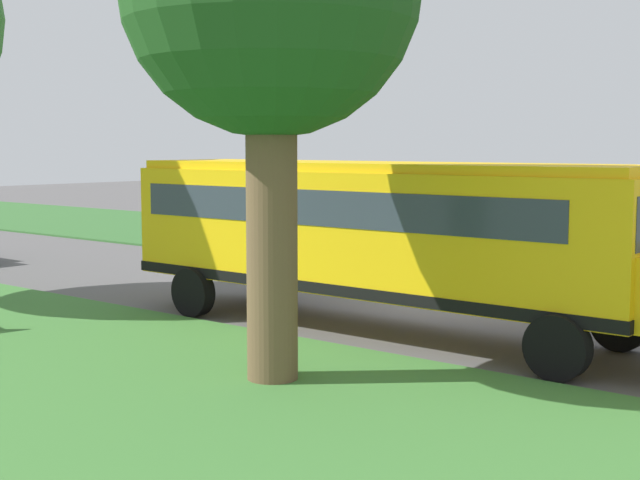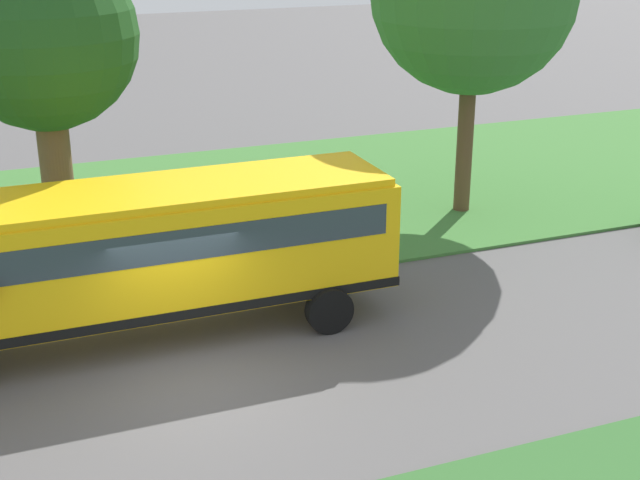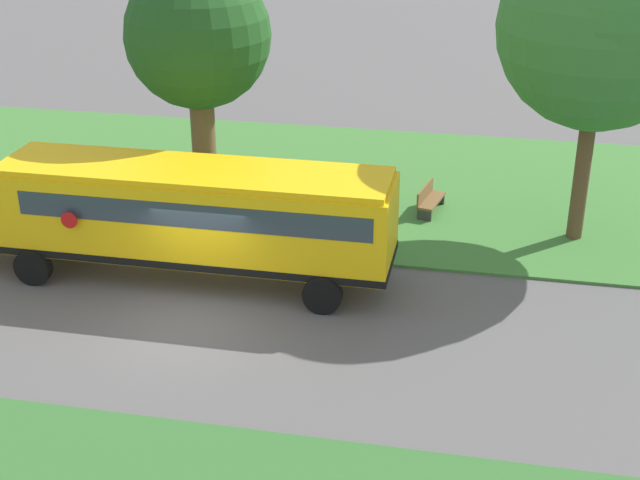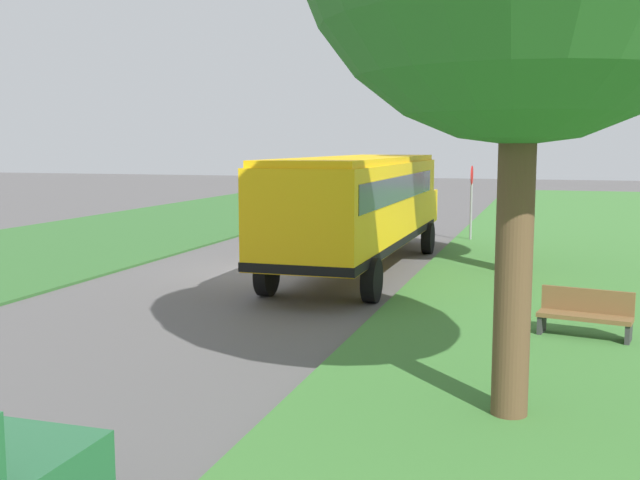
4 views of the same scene
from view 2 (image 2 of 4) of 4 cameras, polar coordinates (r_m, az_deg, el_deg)
name	(u,v)px [view 2 (image 2 of 4)]	position (r m, az deg, el deg)	size (l,w,h in m)	color
ground_plane	(194,385)	(16.99, -8.04, -9.14)	(120.00, 120.00, 0.00)	#565454
grass_verge	(109,218)	(26.01, -13.32, 1.39)	(12.00, 80.00, 0.08)	#3D7533
school_bus	(122,251)	(18.15, -12.58, -0.72)	(2.85, 12.42, 3.16)	yellow
oak_tree_beside_bus	(37,38)	(21.16, -17.67, 12.22)	(4.27, 4.27, 7.84)	brown
park_bench	(306,203)	(25.23, -0.88, 2.40)	(1.67, 0.81, 0.92)	brown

